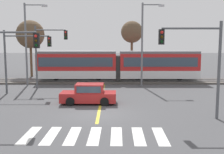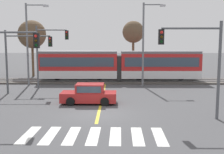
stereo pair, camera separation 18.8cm
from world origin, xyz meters
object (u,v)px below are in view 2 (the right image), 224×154
(traffic_light_near_right, at_px, (198,55))
(traffic_light_mid_left, at_px, (23,52))
(street_lamp_centre, at_px, (145,39))
(light_rail_tram, at_px, (119,65))
(street_lamp_west, at_px, (29,39))
(traffic_light_far_left, at_px, (47,48))
(traffic_light_near_left, at_px, (0,56))
(bare_tree_east, at_px, (133,32))
(bare_tree_west, at_px, (32,35))
(sedan_crossing, at_px, (89,94))

(traffic_light_near_right, relative_size, traffic_light_mid_left, 1.03)
(traffic_light_near_right, xyz_separation_m, street_lamp_centre, (-1.81, 12.65, 1.01))
(light_rail_tram, bearing_deg, street_lamp_west, -164.52)
(light_rail_tram, bearing_deg, traffic_light_mid_left, -139.86)
(light_rail_tram, xyz_separation_m, street_lamp_west, (-9.56, -2.65, 2.91))
(traffic_light_far_left, relative_size, traffic_light_near_left, 1.07)
(light_rail_tram, distance_m, traffic_light_near_right, 16.50)
(bare_tree_east, bearing_deg, traffic_light_far_left, -133.65)
(traffic_light_near_left, bearing_deg, bare_tree_east, 65.59)
(traffic_light_near_right, xyz_separation_m, bare_tree_west, (-16.05, 21.01, 1.73))
(traffic_light_near_right, distance_m, bare_tree_east, 21.10)
(traffic_light_far_left, distance_m, traffic_light_near_left, 11.07)
(street_lamp_west, xyz_separation_m, bare_tree_east, (11.51, 7.72, 0.94))
(street_lamp_centre, height_order, bare_tree_west, street_lamp_centre)
(light_rail_tram, relative_size, sedan_crossing, 4.38)
(traffic_light_mid_left, distance_m, bare_tree_west, 13.07)
(sedan_crossing, distance_m, traffic_light_near_right, 8.76)
(street_lamp_centre, height_order, bare_tree_east, street_lamp_centre)
(traffic_light_near_left, relative_size, street_lamp_centre, 0.68)
(sedan_crossing, bearing_deg, street_lamp_west, 128.72)
(street_lamp_centre, xyz_separation_m, bare_tree_east, (-0.71, 8.20, 0.98))
(sedan_crossing, bearing_deg, traffic_light_far_left, 124.25)
(traffic_light_far_left, distance_m, bare_tree_west, 10.80)
(traffic_light_far_left, xyz_separation_m, bare_tree_east, (9.16, 9.60, 1.80))
(light_rail_tram, relative_size, traffic_light_near_left, 3.17)
(traffic_light_near_right, bearing_deg, street_lamp_centre, 98.13)
(traffic_light_near_right, height_order, traffic_light_near_left, traffic_light_near_right)
(light_rail_tram, bearing_deg, bare_tree_west, 155.67)
(traffic_light_near_right, distance_m, bare_tree_west, 26.50)
(bare_tree_west, bearing_deg, sedan_crossing, -61.42)
(traffic_light_near_right, bearing_deg, bare_tree_west, 127.37)
(traffic_light_near_right, height_order, bare_tree_west, bare_tree_west)
(traffic_light_near_left, bearing_deg, sedan_crossing, 39.53)
(street_lamp_west, bearing_deg, bare_tree_east, 33.86)
(street_lamp_west, distance_m, bare_tree_east, 13.89)
(bare_tree_west, bearing_deg, street_lamp_centre, -30.41)
(street_lamp_west, height_order, street_lamp_centre, street_lamp_west)
(traffic_light_mid_left, xyz_separation_m, street_lamp_west, (-0.79, 4.75, 1.18))
(traffic_light_near_left, relative_size, bare_tree_east, 0.79)
(traffic_light_far_left, distance_m, street_lamp_west, 3.13)
(light_rail_tram, xyz_separation_m, traffic_light_near_left, (-7.42, -15.59, 1.75))
(bare_tree_east, bearing_deg, street_lamp_centre, -85.04)
(traffic_light_mid_left, relative_size, street_lamp_west, 0.66)
(sedan_crossing, distance_m, traffic_light_mid_left, 8.12)
(traffic_light_mid_left, height_order, traffic_light_near_left, traffic_light_near_left)
(traffic_light_near_left, distance_m, street_lamp_centre, 16.07)
(traffic_light_far_left, xyz_separation_m, bare_tree_west, (-4.37, 9.76, 1.54))
(traffic_light_near_right, bearing_deg, traffic_light_near_left, 179.07)
(traffic_light_mid_left, height_order, street_lamp_centre, street_lamp_centre)
(sedan_crossing, xyz_separation_m, street_lamp_centre, (5.13, 8.37, 4.22))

